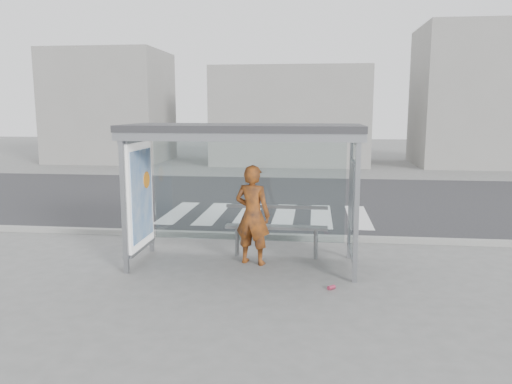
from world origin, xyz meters
The scene contains 11 objects.
ground centered at (0.00, 0.00, 0.00)m, with size 80.00×80.00×0.00m, color #60605E.
road centered at (0.00, 7.00, 0.00)m, with size 30.00×10.00×0.01m, color #252527.
curb centered at (0.00, 1.95, 0.06)m, with size 30.00×0.18×0.12m, color gray.
crosswalk centered at (0.00, 4.50, 0.00)m, with size 5.55×3.00×0.00m.
bus_shelter centered at (-0.37, 0.06, 1.98)m, with size 4.25×1.65×2.62m.
building_left centered at (-10.00, 18.00, 3.00)m, with size 6.00×5.00×6.00m, color gray.
building_center centered at (0.00, 18.00, 2.50)m, with size 8.00×5.00×5.00m, color gray.
building_right centered at (9.00, 18.00, 3.50)m, with size 5.00×5.00×7.00m, color gray.
person centered at (0.16, 0.13, 0.94)m, with size 0.69×0.45×1.88m, color #E85515.
bench centered at (0.57, 0.58, 0.61)m, with size 1.99×0.24×1.03m.
soda_can centered at (1.60, -1.10, 0.04)m, with size 0.07×0.07×0.13m, color #E14266.
Camera 1 is at (1.29, -8.91, 2.90)m, focal length 35.00 mm.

